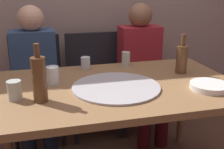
# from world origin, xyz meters

# --- Properties ---
(dining_table) EXTENTS (1.53, 0.90, 0.75)m
(dining_table) POSITION_xyz_m (0.00, 0.00, 0.67)
(dining_table) COLOR olive
(dining_table) RESTS_ON ground_plane
(pizza_tray) EXTENTS (0.52, 0.52, 0.01)m
(pizza_tray) POSITION_xyz_m (0.01, -0.06, 0.75)
(pizza_tray) COLOR #ADADB2
(pizza_tray) RESTS_ON dining_table
(wine_bottle) EXTENTS (0.07, 0.07, 0.30)m
(wine_bottle) POSITION_xyz_m (-0.42, -0.14, 0.87)
(wine_bottle) COLOR brown
(wine_bottle) RESTS_ON dining_table
(beer_bottle) EXTENTS (0.08, 0.08, 0.27)m
(beer_bottle) POSITION_xyz_m (0.51, 0.11, 0.85)
(beer_bottle) COLOR brown
(beer_bottle) RESTS_ON dining_table
(tumbler_near) EXTENTS (0.07, 0.07, 0.11)m
(tumbler_near) POSITION_xyz_m (-0.35, 0.10, 0.80)
(tumbler_near) COLOR silver
(tumbler_near) RESTS_ON dining_table
(tumbler_far) EXTENTS (0.07, 0.07, 0.10)m
(tumbler_far) POSITION_xyz_m (-0.55, -0.09, 0.80)
(tumbler_far) COLOR #B7C6BC
(tumbler_far) RESTS_ON dining_table
(wine_glass) EXTENTS (0.06, 0.06, 0.10)m
(wine_glass) POSITION_xyz_m (0.19, 0.37, 0.80)
(wine_glass) COLOR #B7C6BC
(wine_glass) RESTS_ON dining_table
(short_glass) EXTENTS (0.07, 0.07, 0.09)m
(short_glass) POSITION_xyz_m (-0.11, 0.36, 0.79)
(short_glass) COLOR silver
(short_glass) RESTS_ON dining_table
(plate_stack) EXTENTS (0.22, 0.22, 0.03)m
(plate_stack) POSITION_xyz_m (0.52, -0.20, 0.76)
(plate_stack) COLOR white
(plate_stack) RESTS_ON dining_table
(chair_left) EXTENTS (0.44, 0.44, 0.90)m
(chair_left) POSITION_xyz_m (-0.48, 0.85, 0.51)
(chair_left) COLOR black
(chair_left) RESTS_ON ground_plane
(chair_middle) EXTENTS (0.44, 0.44, 0.90)m
(chair_middle) POSITION_xyz_m (0.02, 0.85, 0.51)
(chair_middle) COLOR black
(chair_middle) RESTS_ON ground_plane
(chair_right) EXTENTS (0.44, 0.44, 0.90)m
(chair_right) POSITION_xyz_m (0.45, 0.85, 0.51)
(chair_right) COLOR black
(chair_right) RESTS_ON ground_plane
(guest_in_sweater) EXTENTS (0.36, 0.56, 1.17)m
(guest_in_sweater) POSITION_xyz_m (-0.48, 0.70, 0.64)
(guest_in_sweater) COLOR navy
(guest_in_sweater) RESTS_ON ground_plane
(guest_in_beanie) EXTENTS (0.36, 0.56, 1.17)m
(guest_in_beanie) POSITION_xyz_m (0.45, 0.70, 0.64)
(guest_in_beanie) COLOR maroon
(guest_in_beanie) RESTS_ON ground_plane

